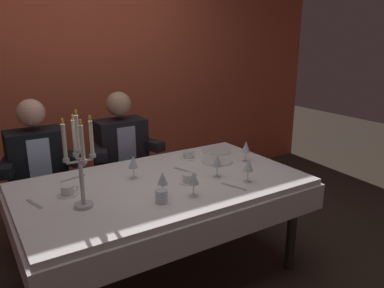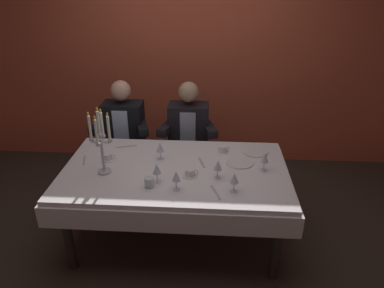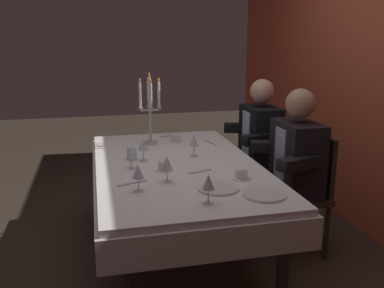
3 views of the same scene
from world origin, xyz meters
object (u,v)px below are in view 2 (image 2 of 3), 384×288
at_px(wine_glass_3, 176,176).
at_px(seated_diner_0, 124,126).
at_px(wine_glass_2, 218,166).
at_px(seated_diner_1, 189,128).
at_px(coffee_cup_2, 108,157).
at_px(coffee_cup_0, 222,150).
at_px(dining_table, 175,180).
at_px(wine_glass_0, 265,158).
at_px(water_tumbler_0, 149,182).
at_px(candelabra, 101,143).
at_px(dinner_plate_0, 239,162).
at_px(dinner_plate_1, 255,151).
at_px(wine_glass_4, 160,147).
at_px(wine_glass_1, 234,178).
at_px(wine_glass_5, 157,169).
at_px(coffee_cup_1, 190,173).

relative_size(wine_glass_3, seated_diner_0, 0.13).
relative_size(wine_glass_2, seated_diner_1, 0.13).
distance_m(wine_glass_2, coffee_cup_2, 1.01).
bearing_deg(coffee_cup_0, dining_table, -141.02).
bearing_deg(wine_glass_0, seated_diner_0, 148.22).
xyz_separation_m(wine_glass_2, water_tumbler_0, (-0.53, -0.16, -0.07)).
relative_size(candelabra, seated_diner_0, 0.47).
height_order(dinner_plate_0, dinner_plate_1, same).
bearing_deg(dinner_plate_0, wine_glass_4, 178.23).
xyz_separation_m(dining_table, dinner_plate_0, (0.55, 0.13, 0.13)).
height_order(dinner_plate_1, water_tumbler_0, water_tumbler_0).
xyz_separation_m(dining_table, dinner_plate_1, (0.71, 0.35, 0.13)).
xyz_separation_m(wine_glass_0, wine_glass_4, (-0.89, 0.14, 0.00)).
relative_size(dinner_plate_0, wine_glass_1, 1.50).
xyz_separation_m(wine_glass_2, wine_glass_5, (-0.48, -0.09, 0.00)).
height_order(candelabra, seated_diner_0, candelabra).
bearing_deg(coffee_cup_1, wine_glass_0, 12.21).
bearing_deg(seated_diner_1, water_tumbler_0, -100.57).
bearing_deg(dining_table, seated_diner_0, 126.28).
distance_m(candelabra, wine_glass_1, 1.09).
xyz_separation_m(wine_glass_0, coffee_cup_2, (-1.36, 0.09, -0.09)).
distance_m(dinner_plate_0, wine_glass_3, 0.69).
relative_size(candelabra, dinner_plate_1, 2.33).
bearing_deg(water_tumbler_0, wine_glass_0, 19.04).
bearing_deg(wine_glass_0, dinner_plate_0, 149.78).
relative_size(dinner_plate_1, seated_diner_0, 0.20).
xyz_separation_m(wine_glass_1, seated_diner_1, (-0.43, 1.20, -0.12)).
xyz_separation_m(wine_glass_4, water_tumbler_0, (-0.02, -0.45, -0.08)).
xyz_separation_m(wine_glass_3, coffee_cup_0, (0.36, 0.64, -0.09)).
relative_size(dining_table, candelabra, 3.36).
xyz_separation_m(wine_glass_5, seated_diner_1, (0.17, 1.10, -0.12)).
relative_size(wine_glass_1, seated_diner_1, 0.13).
bearing_deg(wine_glass_5, coffee_cup_0, 46.29).
height_order(wine_glass_1, coffee_cup_2, wine_glass_1).
xyz_separation_m(candelabra, wine_glass_2, (0.94, -0.03, -0.16)).
bearing_deg(dining_table, coffee_cup_1, -40.11).
xyz_separation_m(wine_glass_5, coffee_cup_2, (-0.50, 0.33, -0.09)).
height_order(wine_glass_5, seated_diner_1, seated_diner_1).
relative_size(dining_table, wine_glass_4, 11.83).
bearing_deg(dinner_plate_0, wine_glass_1, -98.67).
relative_size(wine_glass_3, seated_diner_1, 0.13).
distance_m(dinner_plate_0, wine_glass_2, 0.34).
height_order(water_tumbler_0, coffee_cup_0, water_tumbler_0).
xyz_separation_m(wine_glass_5, water_tumbler_0, (-0.05, -0.08, -0.07)).
distance_m(dinner_plate_0, coffee_cup_2, 1.16).
xyz_separation_m(wine_glass_2, wine_glass_4, (-0.51, 0.29, 0.00)).
bearing_deg(wine_glass_2, wine_glass_4, 150.47).
height_order(dinner_plate_1, wine_glass_5, wine_glass_5).
height_order(wine_glass_0, coffee_cup_2, wine_glass_0).
relative_size(candelabra, wine_glass_3, 3.52).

